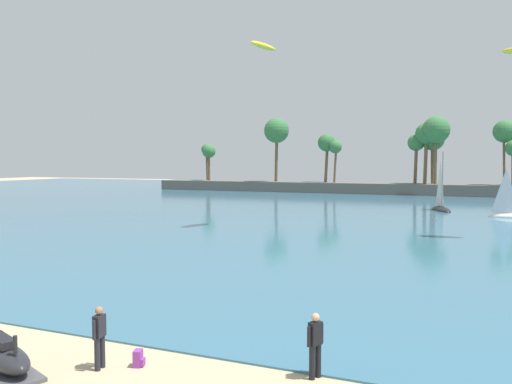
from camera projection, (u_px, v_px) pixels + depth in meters
name	position (u px, v px, depth m)	size (l,w,h in m)	color
sea	(392.00, 202.00, 67.96)	(220.00, 114.60, 0.06)	#386B84
palm_headland	(416.00, 170.00, 83.05)	(90.75, 6.31, 13.24)	#605B54
watercraft_on_trailer	(5.00, 359.00, 12.73)	(2.79, 1.89, 1.28)	#4C4C51
person_rigging_by_gear	(99.00, 335.00, 13.33)	(0.23, 0.55, 1.67)	#23232D
person_at_waterline	(315.00, 343.00, 12.76)	(0.34, 0.50, 1.67)	black
backpack_near_kite	(139.00, 359.00, 13.54)	(0.34, 0.35, 0.44)	purple
sailboat_mid_bay	(441.00, 205.00, 55.88)	(2.95, 4.98, 6.92)	black
sailboat_toward_headland	(510.00, 212.00, 48.95)	(4.13, 1.54, 5.87)	white
kite_aloft_high_over_bay	(263.00, 46.00, 40.23)	(3.25, 1.11, 0.46)	yellow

